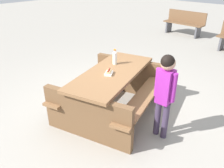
% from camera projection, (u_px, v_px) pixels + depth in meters
% --- Properties ---
extents(ground_plane, '(30.00, 30.00, 0.00)m').
position_uv_depth(ground_plane, '(112.00, 111.00, 3.96)').
color(ground_plane, gray).
rests_on(ground_plane, ground).
extents(picnic_table, '(2.10, 1.82, 0.75)m').
position_uv_depth(picnic_table, '(112.00, 88.00, 3.75)').
color(picnic_table, brown).
rests_on(picnic_table, ground).
extents(soda_bottle, '(0.08, 0.08, 0.27)m').
position_uv_depth(soda_bottle, '(115.00, 57.00, 3.84)').
color(soda_bottle, silver).
rests_on(soda_bottle, picnic_table).
extents(hotdog_tray, '(0.21, 0.19, 0.08)m').
position_uv_depth(hotdog_tray, '(109.00, 72.00, 3.51)').
color(hotdog_tray, white).
rests_on(hotdog_tray, picnic_table).
extents(child_in_coat, '(0.20, 0.31, 1.27)m').
position_uv_depth(child_in_coat, '(165.00, 87.00, 3.01)').
color(child_in_coat, '#3F334C').
rests_on(child_in_coat, ground).
extents(park_bench_near, '(0.47, 1.52, 0.85)m').
position_uv_depth(park_bench_near, '(184.00, 22.00, 8.35)').
color(park_bench_near, brown).
rests_on(park_bench_near, ground).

